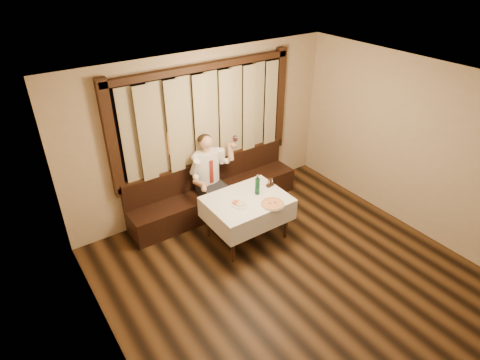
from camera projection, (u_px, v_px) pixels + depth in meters
room at (279, 177)px, 5.41m from camera, size 5.01×6.01×2.81m
banquette at (214, 193)px, 7.26m from camera, size 3.20×0.61×0.94m
dining_table at (247, 204)px, 6.36m from camera, size 1.27×0.97×0.76m
pizza at (272, 204)px, 6.15m from camera, size 0.37×0.37×0.04m
pasta_red at (237, 202)px, 6.17m from camera, size 0.23×0.23×0.08m
pasta_cream at (241, 203)px, 6.13m from camera, size 0.24×0.24×0.08m
green_bottle at (257, 186)px, 6.35m from camera, size 0.08×0.08×0.34m
table_wine_glass at (258, 186)px, 6.39m from camera, size 0.06×0.06×0.17m
cruet_caddy at (270, 183)px, 6.60m from camera, size 0.14×0.08×0.14m
seated_man at (210, 171)px, 6.85m from camera, size 0.85×0.63×1.50m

